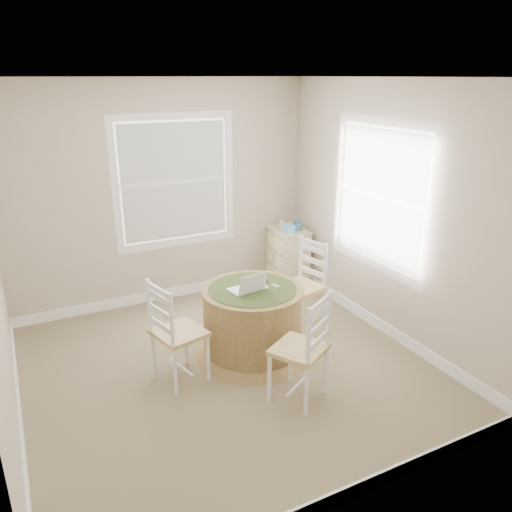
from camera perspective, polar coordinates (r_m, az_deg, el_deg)
room at (r=4.50m, az=-2.51°, el=2.97°), size 3.64×3.64×2.64m
round_table at (r=4.90m, az=-0.38°, el=-7.14°), size 1.16×1.16×0.70m
chair_left at (r=4.51m, az=-8.77°, el=-8.62°), size 0.49×0.50×0.95m
chair_near at (r=4.23m, az=4.94°, el=-10.50°), size 0.56×0.56×0.95m
chair_right at (r=5.39m, az=5.11°, el=-3.50°), size 0.49×0.50×0.95m
laptop at (r=4.71m, az=-0.98°, el=-3.66°), size 0.34×0.31×0.21m
mouse at (r=4.79m, az=1.01°, el=-3.53°), size 0.07×0.10×0.03m
phone at (r=4.83m, az=2.21°, el=-3.45°), size 0.06×0.10×0.02m
keys at (r=4.90m, az=0.96°, el=-3.00°), size 0.07×0.06×0.02m
corner_chest at (r=6.56m, az=3.65°, el=-0.05°), size 0.46×0.59×0.75m
tissue_box at (r=6.30m, az=3.79°, el=3.15°), size 0.13×0.13×0.10m
box_yellow at (r=6.47m, az=3.86°, el=3.43°), size 0.16×0.11×0.06m
box_blue at (r=6.39m, az=4.70°, el=3.48°), size 0.09×0.09×0.12m
cup_cream at (r=6.51m, az=2.98°, el=3.68°), size 0.07×0.07×0.09m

